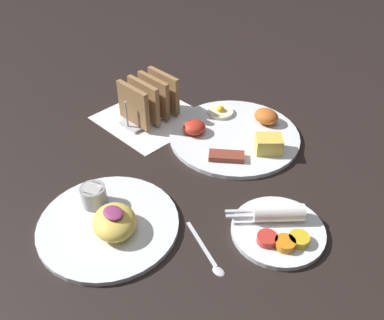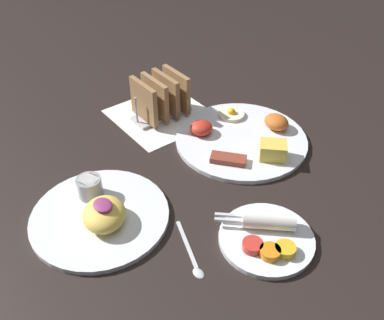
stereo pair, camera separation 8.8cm
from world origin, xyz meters
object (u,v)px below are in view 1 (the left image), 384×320
(plate_breakfast, at_px, (236,134))
(plate_condiments, at_px, (280,227))
(plate_foreground, at_px, (109,221))
(toast_rack, at_px, (149,100))

(plate_breakfast, xyz_separation_m, plate_condiments, (0.24, -0.17, 0.00))
(plate_foreground, bearing_deg, plate_condiments, 42.54)
(plate_foreground, bearing_deg, toast_rack, 127.24)
(plate_condiments, bearing_deg, plate_foreground, -137.46)
(plate_condiments, distance_m, toast_rack, 0.46)
(plate_condiments, bearing_deg, plate_breakfast, 145.34)
(plate_condiments, bearing_deg, toast_rack, 169.64)
(plate_breakfast, distance_m, plate_foreground, 0.38)
(plate_breakfast, xyz_separation_m, plate_foreground, (0.02, -0.38, 0.00))
(plate_foreground, distance_m, toast_rack, 0.37)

